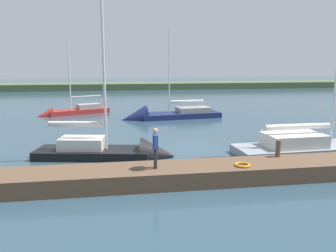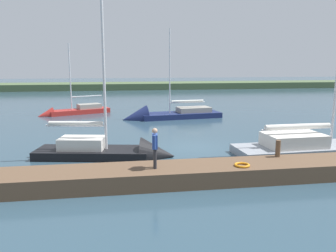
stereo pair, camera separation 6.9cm
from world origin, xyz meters
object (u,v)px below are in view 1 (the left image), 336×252
(life_ring_buoy, at_px, (242,165))
(person_on_dock, at_px, (155,145))
(mooring_post_near, at_px, (278,148))
(sailboat_outer_mooring, at_px, (117,153))
(sailboat_mid_channel, at_px, (162,117))
(sailboat_near_dock, at_px, (71,113))

(life_ring_buoy, xyz_separation_m, person_on_dock, (3.65, -0.33, 0.92))
(mooring_post_near, height_order, sailboat_outer_mooring, sailboat_outer_mooring)
(sailboat_outer_mooring, bearing_deg, sailboat_mid_channel, 81.75)
(life_ring_buoy, height_order, sailboat_near_dock, sailboat_near_dock)
(life_ring_buoy, bearing_deg, mooring_post_near, -152.10)
(mooring_post_near, height_order, life_ring_buoy, mooring_post_near)
(mooring_post_near, height_order, sailboat_near_dock, sailboat_near_dock)
(mooring_post_near, relative_size, sailboat_near_dock, 0.10)
(life_ring_buoy, height_order, sailboat_mid_channel, sailboat_mid_channel)
(sailboat_mid_channel, relative_size, sailboat_outer_mooring, 1.00)
(life_ring_buoy, relative_size, person_on_dock, 0.39)
(sailboat_outer_mooring, bearing_deg, mooring_post_near, -16.11)
(mooring_post_near, distance_m, person_on_dock, 5.92)
(life_ring_buoy, relative_size, sailboat_mid_channel, 0.07)
(life_ring_buoy, bearing_deg, sailboat_near_dock, -66.21)
(mooring_post_near, xyz_separation_m, sailboat_outer_mooring, (7.35, -3.71, -0.90))
(sailboat_mid_channel, bearing_deg, life_ring_buoy, 85.51)
(sailboat_near_dock, distance_m, sailboat_mid_channel, 9.51)
(sailboat_mid_channel, distance_m, sailboat_outer_mooring, 13.28)
(mooring_post_near, distance_m, sailboat_mid_channel, 16.58)
(life_ring_buoy, distance_m, sailboat_mid_channel, 17.46)
(sailboat_outer_mooring, relative_size, person_on_dock, 5.58)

